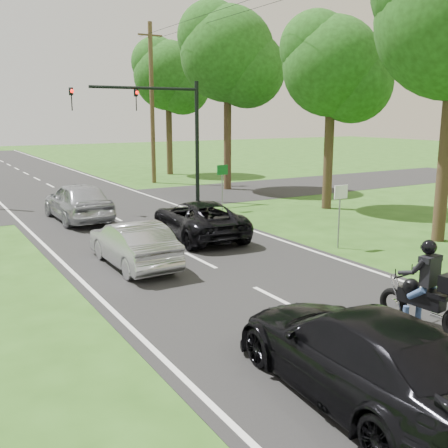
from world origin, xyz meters
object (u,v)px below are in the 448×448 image
(silver_sedan, at_px, (133,244))
(dark_car_behind, at_px, (359,353))
(utility_pole_far, at_px, (152,103))
(sign_white, at_px, (340,201))
(silver_suv, at_px, (78,201))
(motorcycle_rider, at_px, (429,295))
(traffic_signal, at_px, (163,120))
(dark_suv, at_px, (199,219))
(sign_green, at_px, (222,176))

(silver_sedan, height_order, dark_car_behind, dark_car_behind)
(silver_sedan, relative_size, utility_pole_far, 0.41)
(sign_white, bearing_deg, silver_suv, 124.32)
(motorcycle_rider, relative_size, silver_suv, 0.47)
(traffic_signal, bearing_deg, dark_suv, -104.88)
(dark_suv, bearing_deg, sign_white, 136.99)
(dark_car_behind, bearing_deg, utility_pole_far, -102.44)
(motorcycle_rider, height_order, silver_sedan, motorcycle_rider)
(dark_suv, distance_m, sign_white, 5.09)
(motorcycle_rider, relative_size, sign_green, 1.06)
(dark_car_behind, bearing_deg, traffic_signal, -101.02)
(dark_car_behind, distance_m, utility_pole_far, 27.72)
(motorcycle_rider, relative_size, sign_white, 1.06)
(traffic_signal, bearing_deg, motorcycle_rider, -95.96)
(dark_suv, bearing_deg, sign_green, -123.61)
(silver_suv, bearing_deg, dark_suv, 117.63)
(dark_suv, distance_m, silver_suv, 6.05)
(silver_suv, distance_m, dark_car_behind, 16.30)
(silver_suv, bearing_deg, dark_car_behind, 88.59)
(sign_green, bearing_deg, dark_suv, -129.52)
(traffic_signal, distance_m, utility_pole_far, 8.55)
(motorcycle_rider, distance_m, sign_green, 14.47)
(utility_pole_far, bearing_deg, traffic_signal, -109.68)
(silver_suv, bearing_deg, traffic_signal, -159.21)
(motorcycle_rider, height_order, traffic_signal, traffic_signal)
(silver_suv, relative_size, sign_white, 2.26)
(motorcycle_rider, xyz_separation_m, silver_suv, (-3.05, 15.13, 0.07))
(dark_suv, height_order, silver_suv, silver_suv)
(silver_sedan, bearing_deg, sign_white, 166.99)
(dark_suv, xyz_separation_m, traffic_signal, (1.93, 7.24, 3.45))
(motorcycle_rider, distance_m, silver_suv, 15.43)
(dark_car_behind, distance_m, sign_green, 16.57)
(silver_suv, relative_size, dark_car_behind, 0.95)
(sign_white, bearing_deg, dark_car_behind, -130.99)
(traffic_signal, bearing_deg, sign_white, -82.95)
(motorcycle_rider, bearing_deg, dark_suv, 85.57)
(dark_suv, xyz_separation_m, sign_green, (3.49, 4.23, 0.91))
(utility_pole_far, distance_m, sign_green, 11.63)
(motorcycle_rider, height_order, sign_white, sign_white)
(silver_suv, height_order, traffic_signal, traffic_signal)
(motorcycle_rider, relative_size, dark_suv, 0.47)
(utility_pole_far, bearing_deg, dark_suv, -107.43)
(dark_car_behind, bearing_deg, sign_white, -126.92)
(silver_sedan, xyz_separation_m, utility_pole_far, (8.17, 17.52, 4.40))
(dark_suv, relative_size, sign_green, 2.29)
(silver_sedan, bearing_deg, dark_suv, -146.42)
(silver_sedan, bearing_deg, utility_pole_far, -115.30)
(motorcycle_rider, height_order, sign_green, sign_green)
(silver_sedan, bearing_deg, silver_suv, -93.87)
(sign_green, bearing_deg, dark_car_behind, -113.06)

